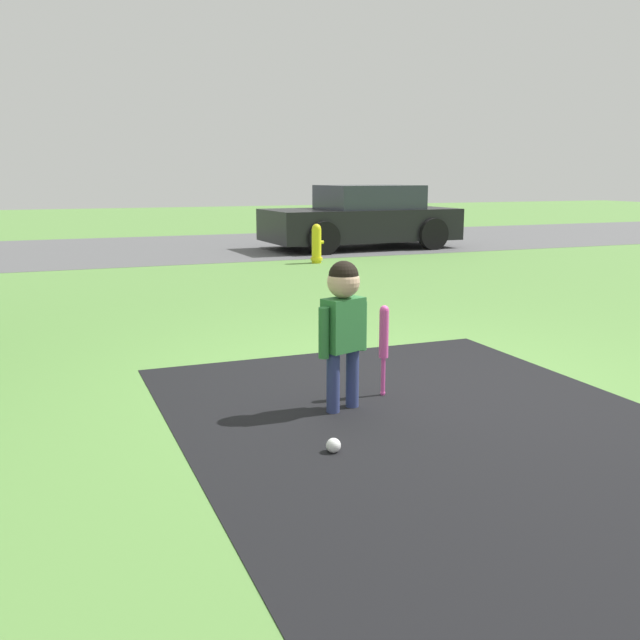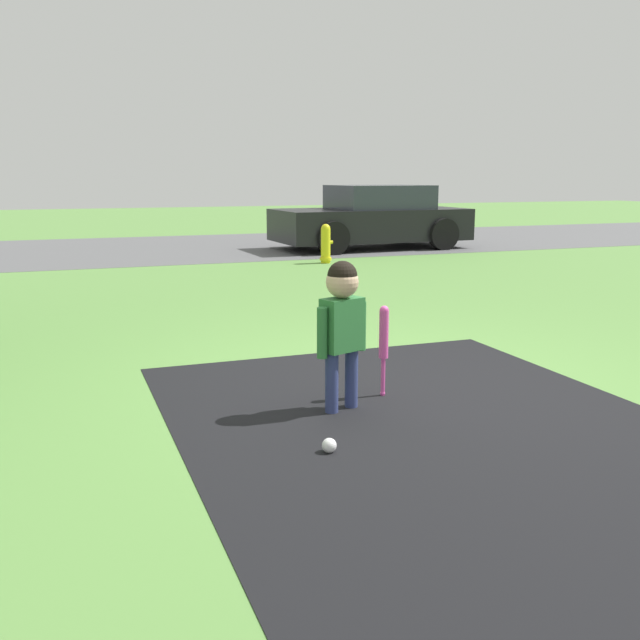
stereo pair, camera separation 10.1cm
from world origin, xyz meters
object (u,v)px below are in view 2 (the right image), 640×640
(child, at_px, (342,315))
(fire_hydrant, at_px, (326,244))
(baseball_bat, at_px, (384,338))
(sports_ball, at_px, (329,445))
(parked_car, at_px, (372,218))

(child, bearing_deg, fire_hydrant, 50.20)
(baseball_bat, relative_size, fire_hydrant, 0.94)
(baseball_bat, height_order, fire_hydrant, fire_hydrant)
(child, bearing_deg, sports_ball, -137.07)
(parked_car, bearing_deg, baseball_bat, 63.90)
(fire_hydrant, xyz_separation_m, parked_car, (1.82, 2.06, 0.29))
(baseball_bat, bearing_deg, child, -154.74)
(child, height_order, baseball_bat, child)
(baseball_bat, xyz_separation_m, parked_car, (4.16, 9.30, 0.20))
(sports_ball, height_order, fire_hydrant, fire_hydrant)
(parked_car, bearing_deg, fire_hydrant, 46.56)
(baseball_bat, xyz_separation_m, sports_ball, (-0.72, -0.83, -0.37))
(baseball_bat, distance_m, parked_car, 10.19)
(baseball_bat, height_order, sports_ball, baseball_bat)
(fire_hydrant, bearing_deg, baseball_bat, -107.92)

